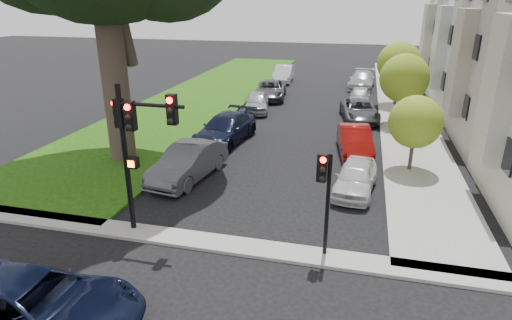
% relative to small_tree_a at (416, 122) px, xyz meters
% --- Properties ---
extents(ground, '(140.00, 140.00, 0.00)m').
position_rel_small_tree_a_xyz_m(ground, '(-6.20, -10.39, -2.44)').
color(ground, black).
rests_on(ground, ground).
extents(grass_strip, '(8.00, 44.00, 0.12)m').
position_rel_small_tree_a_xyz_m(grass_strip, '(-15.20, 13.61, -2.38)').
color(grass_strip, black).
rests_on(grass_strip, ground).
extents(sidewalk_right, '(3.50, 44.00, 0.12)m').
position_rel_small_tree_a_xyz_m(sidewalk_right, '(0.55, 13.61, -2.38)').
color(sidewalk_right, gray).
rests_on(sidewalk_right, ground).
extents(sidewalk_cross, '(60.00, 1.00, 0.12)m').
position_rel_small_tree_a_xyz_m(sidewalk_cross, '(-6.20, -8.39, -2.38)').
color(sidewalk_cross, gray).
rests_on(sidewalk_cross, ground).
extents(house_c, '(7.70, 7.55, 15.97)m').
position_rel_small_tree_a_xyz_m(house_c, '(6.25, 12.61, 4.50)').
color(house_c, '#A2A2A2').
rests_on(house_c, ground).
extents(house_d, '(7.70, 7.55, 15.97)m').
position_rel_small_tree_a_xyz_m(house_d, '(6.25, 20.11, 4.50)').
color(house_d, '#A79D8A').
rests_on(house_d, ground).
extents(small_tree_a, '(2.44, 2.44, 3.66)m').
position_rel_small_tree_a_xyz_m(small_tree_a, '(0.00, 0.00, 0.00)').
color(small_tree_a, '#46352B').
rests_on(small_tree_a, ground).
extents(small_tree_b, '(3.05, 3.05, 4.57)m').
position_rel_small_tree_a_xyz_m(small_tree_b, '(0.00, 8.06, 0.61)').
color(small_tree_b, '#46352B').
rests_on(small_tree_b, ground).
extents(small_tree_c, '(3.19, 3.19, 4.78)m').
position_rel_small_tree_a_xyz_m(small_tree_c, '(0.00, 13.65, 0.75)').
color(small_tree_c, '#46352B').
rests_on(small_tree_c, ground).
extents(traffic_signal_main, '(2.55, 0.65, 5.24)m').
position_rel_small_tree_a_xyz_m(traffic_signal_main, '(-9.59, -8.16, 1.18)').
color(traffic_signal_main, black).
rests_on(traffic_signal_main, ground).
extents(traffic_signal_secondary, '(0.47, 0.38, 3.51)m').
position_rel_small_tree_a_xyz_m(traffic_signal_secondary, '(-3.36, -8.20, 0.01)').
color(traffic_signal_secondary, black).
rests_on(traffic_signal_secondary, ground).
extents(car_cross_near, '(5.50, 2.67, 1.51)m').
position_rel_small_tree_a_xyz_m(car_cross_near, '(-9.87, -13.19, -1.68)').
color(car_cross_near, black).
rests_on(car_cross_near, ground).
extents(car_parked_0, '(1.99, 4.05, 1.33)m').
position_rel_small_tree_a_xyz_m(car_parked_0, '(-2.45, -2.97, -1.77)').
color(car_parked_0, silver).
rests_on(car_parked_0, ground).
extents(car_parked_1, '(2.18, 4.61, 1.46)m').
position_rel_small_tree_a_xyz_m(car_parked_1, '(-2.65, 1.83, -1.71)').
color(car_parked_1, maroon).
rests_on(car_parked_1, ground).
extents(car_parked_2, '(2.96, 5.13, 1.34)m').
position_rel_small_tree_a_xyz_m(car_parked_2, '(-2.56, 8.73, -1.76)').
color(car_parked_2, '#3F4247').
rests_on(car_parked_2, ground).
extents(car_parked_3, '(1.66, 3.97, 1.34)m').
position_rel_small_tree_a_xyz_m(car_parked_3, '(-2.64, 13.22, -1.77)').
color(car_parked_3, '#999BA0').
rests_on(car_parked_3, ground).
extents(car_parked_4, '(2.50, 5.34, 1.51)m').
position_rel_small_tree_a_xyz_m(car_parked_4, '(-2.60, 19.75, -1.68)').
color(car_parked_4, '#999BA0').
rests_on(car_parked_4, ground).
extents(car_parked_5, '(2.39, 5.04, 1.60)m').
position_rel_small_tree_a_xyz_m(car_parked_5, '(-9.87, -3.37, -1.64)').
color(car_parked_5, '#3F4247').
rests_on(car_parked_5, ground).
extents(car_parked_6, '(2.89, 5.66, 1.57)m').
position_rel_small_tree_a_xyz_m(car_parked_6, '(-9.85, 2.08, -1.65)').
color(car_parked_6, black).
rests_on(car_parked_6, ground).
extents(car_parked_7, '(2.47, 4.40, 1.41)m').
position_rel_small_tree_a_xyz_m(car_parked_7, '(-9.81, 9.29, -1.73)').
color(car_parked_7, '#999BA0').
rests_on(car_parked_7, ground).
extents(car_parked_8, '(2.99, 5.39, 1.43)m').
position_rel_small_tree_a_xyz_m(car_parked_8, '(-9.74, 13.69, -1.72)').
color(car_parked_8, '#3F4247').
rests_on(car_parked_8, ground).
extents(car_parked_9, '(1.92, 4.80, 1.55)m').
position_rel_small_tree_a_xyz_m(car_parked_9, '(-10.07, 21.29, -1.66)').
color(car_parked_9, silver).
rests_on(car_parked_9, ground).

